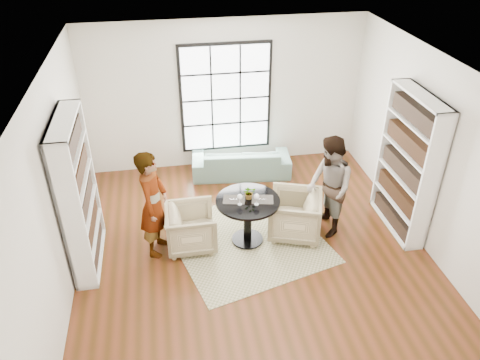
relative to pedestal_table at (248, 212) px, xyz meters
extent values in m
plane|color=#612C17|center=(0.05, -0.31, -0.59)|extent=(6.00, 6.00, 0.00)
plane|color=silver|center=(0.05, 2.69, 0.91)|extent=(5.50, 0.00, 5.50)
plane|color=silver|center=(-2.70, -0.31, 0.91)|extent=(0.00, 6.00, 6.00)
plane|color=silver|center=(2.80, -0.31, 0.91)|extent=(0.00, 6.00, 6.00)
plane|color=silver|center=(0.05, -3.31, 0.91)|extent=(5.50, 0.00, 5.50)
plane|color=white|center=(0.05, -0.31, 2.41)|extent=(6.00, 6.00, 0.00)
cube|color=black|center=(0.05, 2.67, 0.86)|extent=(1.82, 0.06, 2.22)
cube|color=white|center=(0.05, 2.63, 0.86)|extent=(1.70, 0.02, 2.10)
cube|color=tan|center=(0.00, 0.00, -0.58)|extent=(2.83, 2.83, 0.01)
cylinder|color=black|center=(0.00, 0.00, -0.57)|extent=(0.52, 0.52, 0.04)
cylinder|color=black|center=(0.00, 0.00, -0.19)|extent=(0.13, 0.13, 0.73)
cylinder|color=black|center=(0.00, 0.00, 0.20)|extent=(1.02, 1.02, 0.04)
imported|color=slate|center=(0.27, 2.14, -0.30)|extent=(2.03, 0.97, 0.57)
imported|color=tan|center=(-0.91, 0.03, -0.23)|extent=(0.79, 0.77, 0.72)
imported|color=tan|center=(0.80, 0.05, -0.20)|extent=(1.07, 1.05, 0.77)
imported|color=gray|center=(-1.46, 0.03, 0.30)|extent=(0.60, 0.75, 1.78)
imported|color=gray|center=(1.35, 0.05, 0.28)|extent=(0.71, 0.88, 1.74)
cube|color=black|center=(-0.21, 0.04, 0.23)|extent=(0.39, 0.33, 0.01)
cube|color=black|center=(0.23, -0.03, 0.23)|extent=(0.39, 0.33, 0.01)
cylinder|color=silver|center=(-0.14, -0.10, 0.23)|extent=(0.07, 0.07, 0.01)
cylinder|color=silver|center=(-0.14, -0.10, 0.28)|extent=(0.01, 0.01, 0.11)
sphere|color=#6A0C0B|center=(-0.14, -0.10, 0.36)|extent=(0.08, 0.08, 0.08)
ellipsoid|color=white|center=(-0.14, -0.10, 0.36)|extent=(0.08, 0.08, 0.09)
cylinder|color=silver|center=(0.11, -0.14, 0.23)|extent=(0.07, 0.07, 0.01)
cylinder|color=silver|center=(0.11, -0.14, 0.29)|extent=(0.01, 0.01, 0.11)
sphere|color=#6A0C0B|center=(0.11, -0.14, 0.37)|extent=(0.08, 0.08, 0.08)
ellipsoid|color=white|center=(0.11, -0.14, 0.37)|extent=(0.09, 0.09, 0.10)
imported|color=gray|center=(0.03, 0.04, 0.33)|extent=(0.21, 0.19, 0.22)
camera|label=1|loc=(-1.17, -5.96, 4.39)|focal=35.00mm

